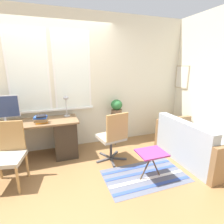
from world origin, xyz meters
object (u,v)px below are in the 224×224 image
at_px(keyboard, 1,127).
at_px(potted_plant, 117,107).
at_px(office_chair_swivel, 113,136).
at_px(monitor, 3,108).
at_px(mouse, 18,126).
at_px(desk_lamp, 66,101).
at_px(folding_stool, 151,154).
at_px(couch_loveseat, 195,146).
at_px(plant_stand, 116,118).
at_px(book_stack, 41,119).
at_px(desk_chair_wooden, 7,153).

bearing_deg(keyboard, potted_plant, 8.69).
bearing_deg(office_chair_swivel, keyboard, -22.40).
distance_m(keyboard, office_chair_swivel, 1.82).
distance_m(monitor, potted_plant, 2.09).
distance_m(mouse, desk_lamp, 0.94).
distance_m(potted_plant, folding_stool, 1.43).
bearing_deg(couch_loveseat, plant_stand, 44.41).
bearing_deg(keyboard, desk_lamp, 17.68).
xyz_separation_m(keyboard, potted_plant, (2.09, 0.32, 0.10)).
relative_size(monitor, couch_loveseat, 0.34).
xyz_separation_m(book_stack, office_chair_swivel, (1.16, -0.42, -0.31)).
xyz_separation_m(book_stack, plant_stand, (1.49, 0.28, -0.21)).
bearing_deg(folding_stool, office_chair_swivel, 119.75).
bearing_deg(folding_stool, keyboard, 153.99).
distance_m(book_stack, office_chair_swivel, 1.27).
distance_m(desk_chair_wooden, office_chair_swivel, 1.62).
xyz_separation_m(office_chair_swivel, folding_stool, (0.38, -0.66, -0.09)).
bearing_deg(couch_loveseat, keyboard, 75.71).
relative_size(book_stack, desk_chair_wooden, 0.26).
xyz_separation_m(keyboard, folding_stool, (2.13, -1.04, -0.34)).
bearing_deg(keyboard, monitor, 87.32).
distance_m(desk_chair_wooden, plant_stand, 2.11).
distance_m(keyboard, potted_plant, 2.12).
height_order(book_stack, couch_loveseat, book_stack).
height_order(monitor, couch_loveseat, monitor).
bearing_deg(office_chair_swivel, book_stack, -30.12).
distance_m(monitor, folding_stool, 2.55).
xyz_separation_m(monitor, potted_plant, (2.08, 0.07, -0.15)).
height_order(couch_loveseat, potted_plant, potted_plant).
height_order(book_stack, plant_stand, book_stack).
bearing_deg(potted_plant, folding_stool, -88.24).
bearing_deg(plant_stand, couch_loveseat, -45.59).
height_order(plant_stand, potted_plant, potted_plant).
bearing_deg(couch_loveseat, folding_stool, 101.83).
relative_size(book_stack, couch_loveseat, 0.16).
relative_size(potted_plant, folding_stool, 0.72).
bearing_deg(mouse, desk_lamp, 24.13).
bearing_deg(mouse, desk_chair_wooden, -103.49).
distance_m(keyboard, book_stack, 0.60).
bearing_deg(office_chair_swivel, desk_chair_wooden, -7.57).
xyz_separation_m(mouse, desk_chair_wooden, (-0.10, -0.43, -0.26)).
bearing_deg(potted_plant, plant_stand, 14.04).
distance_m(desk_chair_wooden, couch_loveseat, 3.10).
bearing_deg(folding_stool, book_stack, 144.88).
distance_m(mouse, plant_stand, 1.89).
relative_size(desk_chair_wooden, plant_stand, 1.35).
xyz_separation_m(couch_loveseat, potted_plant, (-1.11, 1.14, 0.57)).
xyz_separation_m(keyboard, mouse, (0.24, -0.03, 0.01)).
bearing_deg(folding_stool, desk_lamp, 128.08).
bearing_deg(book_stack, folding_stool, -35.12).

